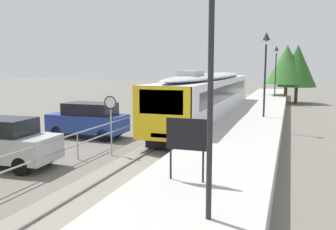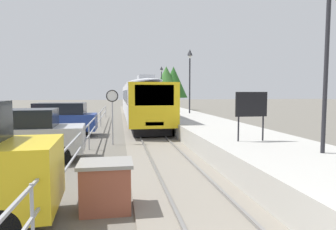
{
  "view_description": "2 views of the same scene",
  "coord_description": "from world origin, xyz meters",
  "px_view_note": "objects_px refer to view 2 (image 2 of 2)",
  "views": [
    {
      "loc": [
        5.55,
        -1.43,
        4.16
      ],
      "look_at": [
        0.0,
        14.8,
        1.8
      ],
      "focal_mm": 38.21,
      "sensor_mm": 36.0,
      "label": 1
    },
    {
      "loc": [
        -1.91,
        -1.79,
        2.7
      ],
      "look_at": [
        0.4,
        11.8,
        1.6
      ],
      "focal_mm": 31.02,
      "sensor_mm": 36.0,
      "label": 2
    }
  ],
  "objects_px": {
    "brick_utility_cabinet": "(106,186)",
    "parked_suv_silver": "(20,135)",
    "platform_lamp_far_end": "(161,78)",
    "speed_limit_sign": "(112,103)",
    "commuter_train": "(140,98)",
    "platform_notice_board": "(251,106)",
    "platform_lamp_mid_platform": "(190,69)",
    "platform_lamp_near_end": "(328,24)",
    "parked_suv_blue": "(58,119)"
  },
  "relations": [
    {
      "from": "brick_utility_cabinet",
      "to": "platform_lamp_near_end",
      "type": "bearing_deg",
      "value": 8.94
    },
    {
      "from": "brick_utility_cabinet",
      "to": "parked_suv_blue",
      "type": "relative_size",
      "value": 0.26
    },
    {
      "from": "brick_utility_cabinet",
      "to": "parked_suv_blue",
      "type": "bearing_deg",
      "value": 105.73
    },
    {
      "from": "parked_suv_blue",
      "to": "parked_suv_silver",
      "type": "bearing_deg",
      "value": -90.92
    },
    {
      "from": "parked_suv_silver",
      "to": "parked_suv_blue",
      "type": "xyz_separation_m",
      "value": [
        0.11,
        6.56,
        0.0
      ]
    },
    {
      "from": "commuter_train",
      "to": "platform_notice_board",
      "type": "height_order",
      "value": "commuter_train"
    },
    {
      "from": "platform_lamp_near_end",
      "to": "parked_suv_blue",
      "type": "xyz_separation_m",
      "value": [
        -9.56,
        10.82,
        -3.56
      ]
    },
    {
      "from": "platform_lamp_mid_platform",
      "to": "parked_suv_silver",
      "type": "xyz_separation_m",
      "value": [
        -9.66,
        -12.08,
        -3.56
      ]
    },
    {
      "from": "speed_limit_sign",
      "to": "commuter_train",
      "type": "bearing_deg",
      "value": 78.44
    },
    {
      "from": "platform_lamp_near_end",
      "to": "platform_lamp_far_end",
      "type": "bearing_deg",
      "value": 90.0
    },
    {
      "from": "platform_notice_board",
      "to": "brick_utility_cabinet",
      "type": "height_order",
      "value": "platform_notice_board"
    },
    {
      "from": "platform_lamp_near_end",
      "to": "platform_notice_board",
      "type": "height_order",
      "value": "platform_lamp_near_end"
    },
    {
      "from": "platform_lamp_near_end",
      "to": "parked_suv_blue",
      "type": "height_order",
      "value": "platform_lamp_near_end"
    },
    {
      "from": "platform_lamp_mid_platform",
      "to": "platform_lamp_near_end",
      "type": "bearing_deg",
      "value": -90.0
    },
    {
      "from": "platform_lamp_far_end",
      "to": "platform_notice_board",
      "type": "height_order",
      "value": "platform_lamp_far_end"
    },
    {
      "from": "platform_lamp_far_end",
      "to": "parked_suv_blue",
      "type": "distance_m",
      "value": 24.13
    },
    {
      "from": "platform_lamp_far_end",
      "to": "platform_notice_board",
      "type": "xyz_separation_m",
      "value": [
        -1.15,
        -30.35,
        -2.44
      ]
    },
    {
      "from": "parked_suv_blue",
      "to": "commuter_train",
      "type": "bearing_deg",
      "value": 53.48
    },
    {
      "from": "platform_lamp_near_end",
      "to": "platform_lamp_far_end",
      "type": "height_order",
      "value": "same"
    },
    {
      "from": "brick_utility_cabinet",
      "to": "parked_suv_silver",
      "type": "bearing_deg",
      "value": 123.21
    },
    {
      "from": "commuter_train",
      "to": "platform_notice_board",
      "type": "bearing_deg",
      "value": -79.87
    },
    {
      "from": "brick_utility_cabinet",
      "to": "commuter_train",
      "type": "bearing_deg",
      "value": 83.42
    },
    {
      "from": "parked_suv_blue",
      "to": "speed_limit_sign",
      "type": "bearing_deg",
      "value": -46.06
    },
    {
      "from": "platform_lamp_far_end",
      "to": "platform_notice_board",
      "type": "distance_m",
      "value": 30.47
    },
    {
      "from": "platform_notice_board",
      "to": "parked_suv_silver",
      "type": "xyz_separation_m",
      "value": [
        -8.51,
        1.92,
        -1.13
      ]
    },
    {
      "from": "platform_lamp_far_end",
      "to": "brick_utility_cabinet",
      "type": "relative_size",
      "value": 4.42
    },
    {
      "from": "platform_lamp_far_end",
      "to": "speed_limit_sign",
      "type": "height_order",
      "value": "platform_lamp_far_end"
    },
    {
      "from": "platform_lamp_mid_platform",
      "to": "platform_lamp_far_end",
      "type": "relative_size",
      "value": 1.0
    },
    {
      "from": "platform_notice_board",
      "to": "speed_limit_sign",
      "type": "xyz_separation_m",
      "value": [
        -5.09,
        5.04,
        -0.06
      ]
    },
    {
      "from": "brick_utility_cabinet",
      "to": "parked_suv_silver",
      "type": "relative_size",
      "value": 0.26
    },
    {
      "from": "commuter_train",
      "to": "platform_lamp_near_end",
      "type": "height_order",
      "value": "platform_lamp_near_end"
    },
    {
      "from": "platform_lamp_near_end",
      "to": "speed_limit_sign",
      "type": "bearing_deg",
      "value": 130.23
    },
    {
      "from": "platform_lamp_near_end",
      "to": "speed_limit_sign",
      "type": "distance_m",
      "value": 9.98
    },
    {
      "from": "platform_lamp_mid_platform",
      "to": "brick_utility_cabinet",
      "type": "relative_size",
      "value": 4.42
    },
    {
      "from": "platform_lamp_mid_platform",
      "to": "platform_notice_board",
      "type": "relative_size",
      "value": 2.97
    },
    {
      "from": "platform_lamp_near_end",
      "to": "platform_lamp_mid_platform",
      "type": "height_order",
      "value": "same"
    },
    {
      "from": "platform_notice_board",
      "to": "parked_suv_silver",
      "type": "relative_size",
      "value": 0.38
    },
    {
      "from": "platform_notice_board",
      "to": "brick_utility_cabinet",
      "type": "xyz_separation_m",
      "value": [
        -5.08,
        -3.32,
        -1.61
      ]
    },
    {
      "from": "parked_suv_silver",
      "to": "speed_limit_sign",
      "type": "bearing_deg",
      "value": 42.42
    },
    {
      "from": "platform_lamp_mid_platform",
      "to": "platform_notice_board",
      "type": "bearing_deg",
      "value": -94.71
    },
    {
      "from": "parked_suv_blue",
      "to": "platform_lamp_mid_platform",
      "type": "bearing_deg",
      "value": 30.03
    },
    {
      "from": "commuter_train",
      "to": "parked_suv_blue",
      "type": "xyz_separation_m",
      "value": [
        -5.55,
        -7.49,
        -1.09
      ]
    },
    {
      "from": "speed_limit_sign",
      "to": "parked_suv_silver",
      "type": "distance_m",
      "value": 4.75
    },
    {
      "from": "platform_lamp_near_end",
      "to": "brick_utility_cabinet",
      "type": "relative_size",
      "value": 4.42
    },
    {
      "from": "platform_lamp_far_end",
      "to": "parked_suv_silver",
      "type": "relative_size",
      "value": 1.14
    },
    {
      "from": "commuter_train",
      "to": "parked_suv_blue",
      "type": "bearing_deg",
      "value": -126.52
    },
    {
      "from": "platform_lamp_far_end",
      "to": "speed_limit_sign",
      "type": "relative_size",
      "value": 1.91
    },
    {
      "from": "commuter_train",
      "to": "platform_notice_board",
      "type": "xyz_separation_m",
      "value": [
        2.85,
        -15.97,
        0.04
      ]
    },
    {
      "from": "speed_limit_sign",
      "to": "platform_notice_board",
      "type": "bearing_deg",
      "value": -44.75
    },
    {
      "from": "platform_lamp_far_end",
      "to": "brick_utility_cabinet",
      "type": "bearing_deg",
      "value": -100.49
    }
  ]
}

